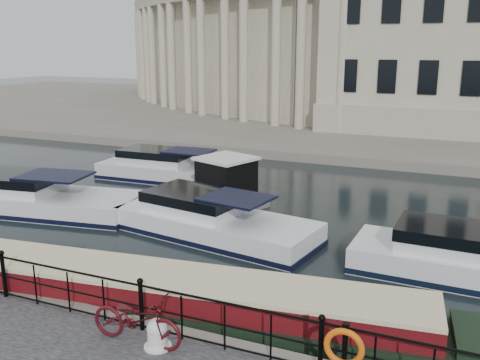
% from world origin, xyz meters
% --- Properties ---
extents(ground_plane, '(160.00, 160.00, 0.00)m').
position_xyz_m(ground_plane, '(0.00, 0.00, 0.00)').
color(ground_plane, black).
rests_on(ground_plane, ground).
extents(far_bank, '(120.00, 42.00, 0.55)m').
position_xyz_m(far_bank, '(0.00, 39.00, 0.28)').
color(far_bank, '#6B665B').
rests_on(far_bank, ground_plane).
extents(railing, '(24.14, 0.14, 1.22)m').
position_xyz_m(railing, '(0.00, -2.25, 1.20)').
color(railing, black).
rests_on(railing, near_quay).
extents(civic_building, '(53.55, 31.84, 16.85)m').
position_xyz_m(civic_building, '(-1.00, 34.71, 7.04)').
color(civic_building, '#ADA38C').
rests_on(civic_building, far_bank).
extents(bicycle, '(2.12, 0.76, 1.11)m').
position_xyz_m(bicycle, '(0.23, -2.76, 1.11)').
color(bicycle, '#480C13').
rests_on(bicycle, near_quay).
extents(mooring_bollard, '(0.58, 0.58, 0.65)m').
position_xyz_m(mooring_bollard, '(0.69, -2.72, 0.85)').
color(mooring_bollard, silver).
rests_on(mooring_bollard, near_quay).
extents(life_ring_post, '(0.75, 0.20, 1.23)m').
position_xyz_m(life_ring_post, '(4.48, -2.48, 1.32)').
color(life_ring_post, black).
rests_on(life_ring_post, near_quay).
extents(narrowboat, '(15.19, 3.77, 1.55)m').
position_xyz_m(narrowboat, '(0.10, -0.70, 0.37)').
color(narrowboat, black).
rests_on(narrowboat, ground_plane).
extents(harbour_hut, '(3.45, 3.16, 2.17)m').
position_xyz_m(harbour_hut, '(-2.95, 8.53, 0.95)').
color(harbour_hut, '#6B665B').
rests_on(harbour_hut, ground_plane).
extents(cabin_cruisers, '(28.32, 10.17, 1.99)m').
position_xyz_m(cabin_cruisers, '(-1.28, 7.02, 0.37)').
color(cabin_cruisers, silver).
rests_on(cabin_cruisers, ground_plane).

